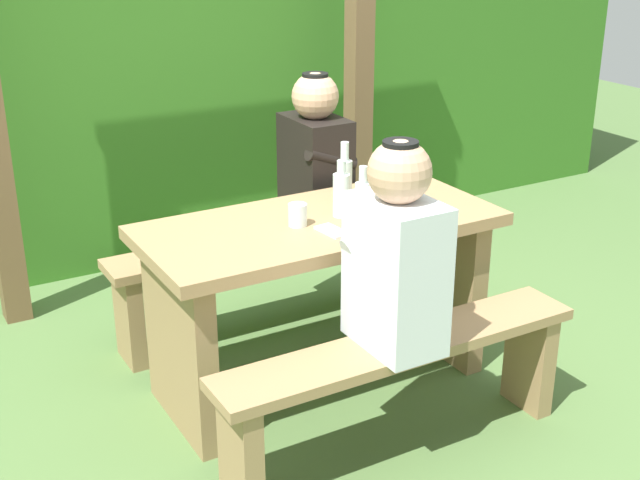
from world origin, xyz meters
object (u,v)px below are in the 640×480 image
object	(u,v)px
bench_near	(400,374)
bottle_left	(341,193)
cell_phone	(332,231)
picnic_table	(320,274)
person_white_shirt	(396,254)
person_black_coat	(316,158)
drinking_glass	(298,215)
bottle_right	(363,199)
bottle_center	(344,179)
bench_far	(259,264)

from	to	relation	value
bench_near	bottle_left	size ratio (longest dim) A/B	6.23
cell_phone	bottle_left	bearing A→B (deg)	42.25
picnic_table	person_white_shirt	world-z (taller)	person_white_shirt
picnic_table	person_white_shirt	distance (m)	0.63
person_black_coat	person_white_shirt	bearing A→B (deg)	-106.54
bottle_left	cell_phone	world-z (taller)	bottle_left
drinking_glass	bottle_right	size ratio (longest dim) A/B	0.40
bench_near	person_black_coat	size ratio (longest dim) A/B	1.95
bottle_left	bottle_center	bearing A→B (deg)	53.66
person_black_coat	bottle_left	xyz separation A→B (m)	(-0.21, -0.57, 0.03)
bottle_right	bottle_center	size ratio (longest dim) A/B	0.84
bench_near	bottle_left	world-z (taller)	bottle_left
bench_near	bottle_left	xyz separation A→B (m)	(0.09, 0.55, 0.49)
person_black_coat	cell_phone	world-z (taller)	person_black_coat
bottle_right	person_white_shirt	bearing A→B (deg)	-109.74
bench_near	bench_far	xyz separation A→B (m)	(0.00, 1.12, 0.00)
drinking_glass	bottle_right	bearing A→B (deg)	-17.14
picnic_table	cell_phone	size ratio (longest dim) A/B	10.00
bench_near	drinking_glass	world-z (taller)	drinking_glass
cell_phone	person_black_coat	bearing A→B (deg)	58.82
person_white_shirt	picnic_table	bearing A→B (deg)	86.72
person_white_shirt	person_black_coat	size ratio (longest dim) A/B	1.00
bottle_center	bottle_left	bearing A→B (deg)	-126.34
bottle_center	cell_phone	world-z (taller)	bottle_center
picnic_table	bottle_center	world-z (taller)	bottle_center
bottle_center	picnic_table	bearing A→B (deg)	-148.16
person_white_shirt	cell_phone	distance (m)	0.42
picnic_table	bottle_center	distance (m)	0.39
bench_far	cell_phone	distance (m)	0.81
bottle_right	cell_phone	xyz separation A→B (m)	(-0.17, -0.05, -0.08)
person_white_shirt	person_black_coat	distance (m)	1.16
person_black_coat	bottle_right	size ratio (longest dim) A/B	3.31
bench_near	bench_far	distance (m)	1.12
bottle_left	bottle_right	world-z (taller)	bottle_left
bottle_left	bottle_right	bearing A→B (deg)	-61.75
drinking_glass	person_black_coat	bearing A→B (deg)	54.71
bench_near	person_black_coat	xyz separation A→B (m)	(0.30, 1.12, 0.46)
picnic_table	bottle_right	bearing A→B (deg)	-34.12
person_white_shirt	bottle_center	size ratio (longest dim) A/B	2.78
bottle_center	bench_far	bearing A→B (deg)	111.41
picnic_table	person_white_shirt	bearing A→B (deg)	-93.28
picnic_table	bottle_center	size ratio (longest dim) A/B	5.42
person_white_shirt	bottle_left	bearing A→B (deg)	77.47
person_white_shirt	person_black_coat	bearing A→B (deg)	73.46
bench_near	person_white_shirt	bearing A→B (deg)	174.07
picnic_table	person_white_shirt	size ratio (longest dim) A/B	1.95
person_white_shirt	cell_phone	xyz separation A→B (m)	(0.00, 0.41, -0.06)
person_black_coat	bottle_right	bearing A→B (deg)	-104.17
drinking_glass	bottle_left	size ratio (longest dim) A/B	0.38
bench_far	bottle_center	world-z (taller)	bottle_center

